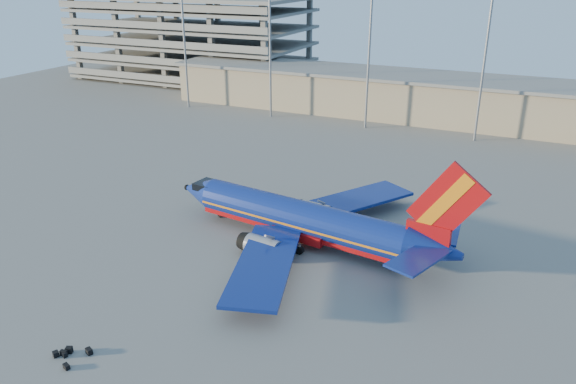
# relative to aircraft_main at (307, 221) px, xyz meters

# --- Properties ---
(ground) EXTENTS (220.00, 220.00, 0.00)m
(ground) POSITION_rel_aircraft_main_xyz_m (-3.65, 2.35, -2.65)
(ground) COLOR slate
(ground) RESTS_ON ground
(terminal_building) EXTENTS (122.00, 16.00, 8.50)m
(terminal_building) POSITION_rel_aircraft_main_xyz_m (6.35, 60.35, 1.67)
(terminal_building) COLOR #88715E
(terminal_building) RESTS_ON ground
(parking_garage) EXTENTS (62.00, 32.00, 21.40)m
(parking_garage) POSITION_rel_aircraft_main_xyz_m (-65.65, 76.40, 9.08)
(parking_garage) COLOR slate
(parking_garage) RESTS_ON ground
(light_mast_row) EXTENTS (101.60, 1.60, 28.65)m
(light_mast_row) POSITION_rel_aircraft_main_xyz_m (1.35, 48.35, 14.90)
(light_mast_row) COLOR gray
(light_mast_row) RESTS_ON ground
(aircraft_main) EXTENTS (36.53, 34.93, 12.40)m
(aircraft_main) POSITION_rel_aircraft_main_xyz_m (0.00, 0.00, 0.00)
(aircraft_main) COLOR navy
(aircraft_main) RESTS_ON ground
(luggage_pile) EXTENTS (2.79, 2.66, 0.53)m
(luggage_pile) POSITION_rel_aircraft_main_xyz_m (-9.28, -26.00, -2.42)
(luggage_pile) COLOR black
(luggage_pile) RESTS_ON ground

